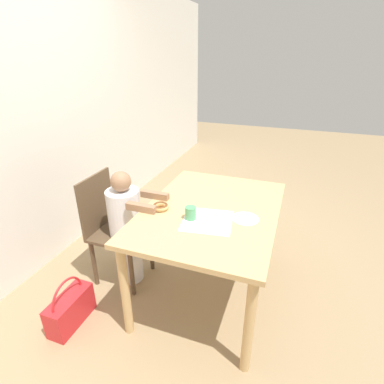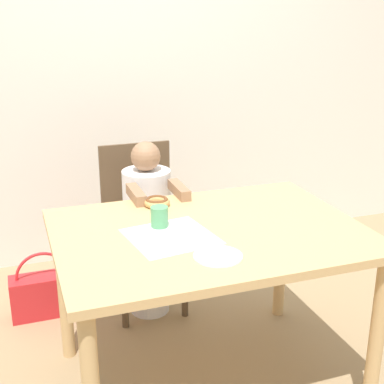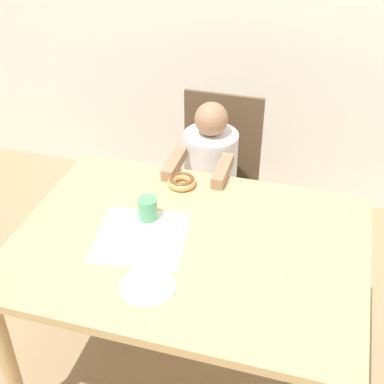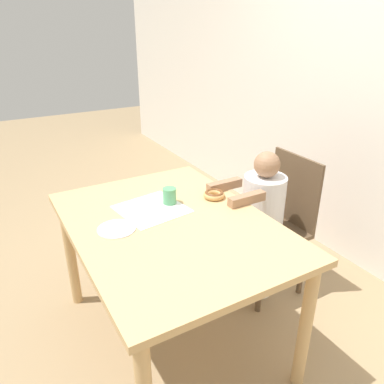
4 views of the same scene
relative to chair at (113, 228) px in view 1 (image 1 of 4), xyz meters
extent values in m
plane|color=#997F5B|center=(0.09, -0.79, -0.46)|extent=(12.00, 12.00, 0.00)
cube|color=silver|center=(0.09, 0.72, 0.79)|extent=(8.00, 0.05, 2.50)
cube|color=tan|center=(0.09, -0.79, 0.26)|extent=(1.26, 0.92, 0.03)
cylinder|color=tan|center=(-0.48, -1.19, -0.11)|extent=(0.06, 0.06, 0.71)
cylinder|color=tan|center=(0.66, -1.19, -0.11)|extent=(0.06, 0.06, 0.71)
cylinder|color=tan|center=(-0.48, -0.39, -0.11)|extent=(0.06, 0.06, 0.71)
cylinder|color=tan|center=(0.66, -0.39, -0.11)|extent=(0.06, 0.06, 0.71)
cube|color=brown|center=(0.00, -0.07, -0.03)|extent=(0.40, 0.41, 0.03)
cube|color=brown|center=(0.00, 0.13, 0.21)|extent=(0.40, 0.02, 0.45)
cylinder|color=brown|center=(-0.17, -0.24, -0.25)|extent=(0.04, 0.04, 0.42)
cylinder|color=brown|center=(0.17, -0.24, -0.25)|extent=(0.04, 0.04, 0.42)
cylinder|color=brown|center=(-0.17, 0.11, -0.25)|extent=(0.04, 0.04, 0.42)
cylinder|color=brown|center=(0.17, 0.11, -0.25)|extent=(0.04, 0.04, 0.42)
cylinder|color=white|center=(0.00, -0.12, -0.24)|extent=(0.21, 0.21, 0.45)
cylinder|color=white|center=(0.00, -0.12, 0.17)|extent=(0.25, 0.25, 0.37)
sphere|color=#997051|center=(0.00, -0.12, 0.42)|extent=(0.15, 0.15, 0.15)
cube|color=#997051|center=(-0.11, -0.33, 0.30)|extent=(0.05, 0.22, 0.05)
cube|color=#997051|center=(0.11, -0.33, 0.30)|extent=(0.05, 0.22, 0.05)
torus|color=tan|center=(-0.04, -0.45, 0.29)|extent=(0.12, 0.12, 0.03)
torus|color=brown|center=(-0.04, -0.45, 0.31)|extent=(0.10, 0.10, 0.02)
cube|color=white|center=(-0.08, -0.81, 0.28)|extent=(0.36, 0.36, 0.00)
cube|color=red|center=(-0.55, 0.03, -0.35)|extent=(0.36, 0.14, 0.23)
torus|color=red|center=(-0.55, 0.03, -0.23)|extent=(0.28, 0.02, 0.28)
cylinder|color=#519E66|center=(-0.10, -0.70, 0.32)|extent=(0.07, 0.07, 0.09)
cylinder|color=white|center=(0.03, -1.04, 0.28)|extent=(0.18, 0.18, 0.01)
camera|label=1|loc=(-1.71, -1.29, 1.29)|focal=28.00mm
camera|label=2|loc=(-0.65, -2.67, 1.13)|focal=50.00mm
camera|label=3|loc=(0.50, -2.19, 1.52)|focal=50.00mm
camera|label=4|loc=(1.53, -1.49, 1.17)|focal=35.00mm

